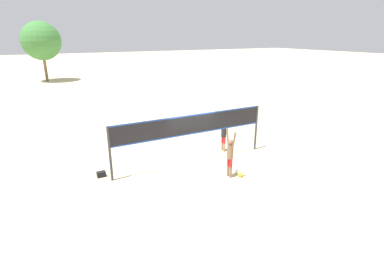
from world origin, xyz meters
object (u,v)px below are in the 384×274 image
at_px(volleyball_net, 192,128).
at_px(gear_bag, 101,174).
at_px(volleyball, 240,175).
at_px(player_spiker, 230,153).
at_px(tree_left_cluster, 41,41).
at_px(player_blocker, 224,132).

bearing_deg(volleyball_net, gear_bag, 172.44).
distance_m(volleyball_net, volleyball, 3.19).
relative_size(volleyball, gear_bag, 0.58).
distance_m(player_spiker, tree_left_cluster, 36.63).
bearing_deg(tree_left_cluster, volleyball_net, -82.61).
bearing_deg(player_blocker, player_spiker, -29.11).
xyz_separation_m(gear_bag, tree_left_cluster, (-0.03, 33.30, 5.18)).
height_order(player_spiker, tree_left_cluster, tree_left_cluster).
height_order(player_spiker, player_blocker, player_spiker).
distance_m(volleyball_net, tree_left_cluster, 34.34).
bearing_deg(volleyball, player_blocker, 69.75).
xyz_separation_m(volleyball, tree_left_cluster, (-5.57, 36.30, 5.20)).
relative_size(volleyball_net, player_blocker, 3.99).
height_order(player_blocker, tree_left_cluster, tree_left_cluster).
height_order(volleyball_net, player_spiker, volleyball_net).
distance_m(volleyball, gear_bag, 6.30).
distance_m(volleyball_net, gear_bag, 4.72).
bearing_deg(gear_bag, volleyball_net, -7.56).
xyz_separation_m(volleyball_net, player_blocker, (2.30, 0.62, -0.75)).
bearing_deg(player_spiker, tree_left_cluster, 8.12).
height_order(volleyball, gear_bag, gear_bag).
bearing_deg(player_spiker, gear_bag, 61.83).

